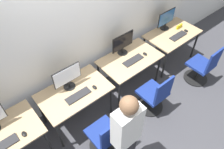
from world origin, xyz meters
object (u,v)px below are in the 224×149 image
Objects in this scene: person_left at (126,135)px; office_chair_far_right at (202,68)px; office_chair_right at (154,96)px; mouse_far_right at (186,31)px; keyboard_right at (133,60)px; mouse_left at (94,87)px; keyboard_left at (78,96)px; monitor_far_right at (166,19)px; mouse_far_left at (24,134)px; mouse_right at (145,54)px; monitor_left at (67,77)px; office_chair_left at (106,137)px; monitor_right at (123,43)px; keyboard_far_right at (178,36)px; keyboard_far_left at (2,146)px.

person_left is 2.43m from office_chair_far_right.
mouse_far_right is at bearing 20.82° from office_chair_right.
keyboard_right is 0.74m from office_chair_right.
mouse_left is at bearing 162.09° from office_chair_far_right.
keyboard_left is 2.44m from monitor_far_right.
mouse_far_left reaches higher than keyboard_right.
monitor_left is at bearing 171.17° from mouse_right.
mouse_far_left is at bearing -178.97° from mouse_far_right.
office_chair_left reaches higher than mouse_far_left.
mouse_right reaches higher than keyboard_right.
keyboard_right is (1.14, 1.05, -0.15)m from person_left.
monitor_right reaches higher than office_chair_far_right.
monitor_left and monitor_far_right have the same top height.
mouse_far_left is 2.12m from keyboard_right.
mouse_left is (1.21, 0.05, 0.00)m from mouse_far_left.
keyboard_far_right is at bearing -6.48° from monitor_left.
keyboard_far_left is 1.49m from mouse_left.
office_chair_far_right reaches higher than mouse_left.
keyboard_left is 0.29m from mouse_left.
monitor_right is 1.27m from keyboard_far_right.
keyboard_right is 1.47m from mouse_far_right.
keyboard_left and keyboard_right have the same top height.
keyboard_far_right is (2.34, 0.99, -0.15)m from person_left.
monitor_right reaches higher than office_chair_left.
monitor_far_right reaches higher than mouse_far_right.
office_chair_far_right reaches higher than mouse_right.
monitor_right is at bearing 133.05° from mouse_right.
monitor_far_right reaches higher than mouse_left.
mouse_left is at bearing -170.05° from monitor_far_right.
monitor_far_right is at bearing 36.73° from office_chair_right.
office_chair_left is at bearing -157.51° from monitor_far_right.
monitor_left is 1.16× the size of keyboard_left.
keyboard_left is 0.86× the size of monitor_far_right.
office_chair_left is 1.42m from keyboard_right.
mouse_left is at bearing 146.82° from office_chair_right.
mouse_right is 1.18m from mouse_far_right.
mouse_right is (1.49, 0.02, 0.01)m from keyboard_left.
monitor_far_right is at bearing 0.82° from monitor_right.
monitor_far_right is at bearing 9.95° from mouse_left.
monitor_left reaches higher than office_chair_right.
mouse_far_left is 2.40m from mouse_right.
mouse_far_left and mouse_left have the same top height.
office_chair_right is (-0.05, -0.63, -0.39)m from keyboard_right.
keyboard_far_right is 0.47× the size of office_chair_far_right.
monitor_left reaches higher than keyboard_far_right.
keyboard_right is at bearing 4.06° from mouse_left.
mouse_far_left is 0.10× the size of office_chair_left.
monitor_far_right is (1.20, 0.31, 0.21)m from keyboard_right.
office_chair_left is 1.00× the size of office_chair_far_right.
keyboard_left is at bearing -90.00° from monitor_left.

